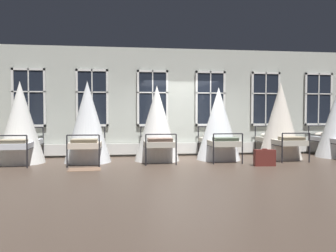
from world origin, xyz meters
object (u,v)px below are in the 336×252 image
cot_third (157,125)px  cot_fourth (219,125)px  cot_second (88,123)px  suitcase_dark (265,158)px  cot_fifth (280,122)px  cot_first (20,124)px

cot_third → cot_fourth: bearing=-91.4°
cot_second → cot_third: (2.03, 0.06, -0.05)m
cot_fourth → suitcase_dark: 1.87m
cot_second → cot_fifth: 5.91m
cot_first → cot_second: cot_second is taller
cot_second → suitcase_dark: 5.07m
cot_third → cot_fifth: (3.88, -0.04, 0.07)m
cot_first → cot_second: 1.88m
cot_fourth → cot_fifth: bearing=-90.0°
cot_second → cot_fifth: bearing=-88.2°
cot_fifth → suitcase_dark: cot_fifth is taller
cot_first → cot_third: bearing=-90.6°
cot_third → suitcase_dark: cot_third is taller
cot_fourth → cot_second: bearing=91.0°
cot_second → cot_third: bearing=-86.7°
cot_fourth → suitcase_dark: bearing=-148.1°
cot_second → cot_third: 2.03m
cot_second → cot_fourth: size_ratio=1.06×
cot_second → suitcase_dark: size_ratio=4.10×
cot_first → cot_third: size_ratio=1.04×
cot_first → cot_fourth: size_ratio=1.05×
cot_second → cot_third: size_ratio=1.05×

